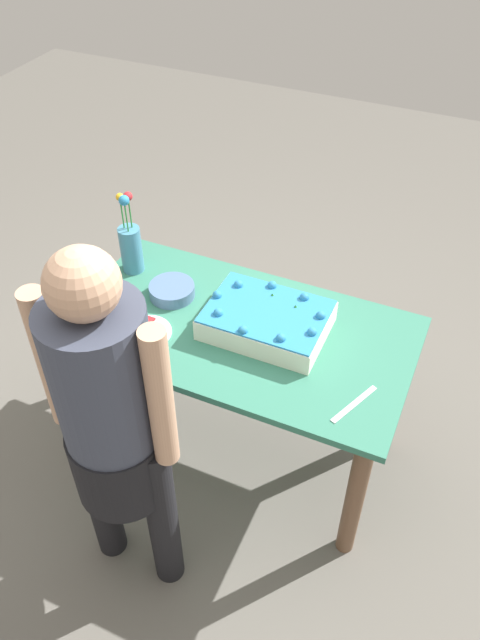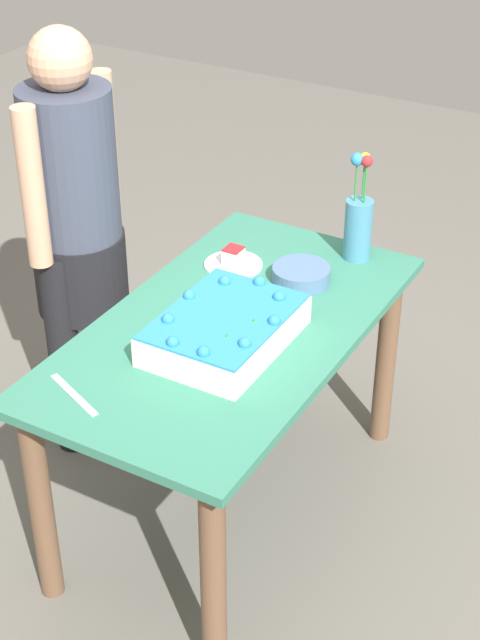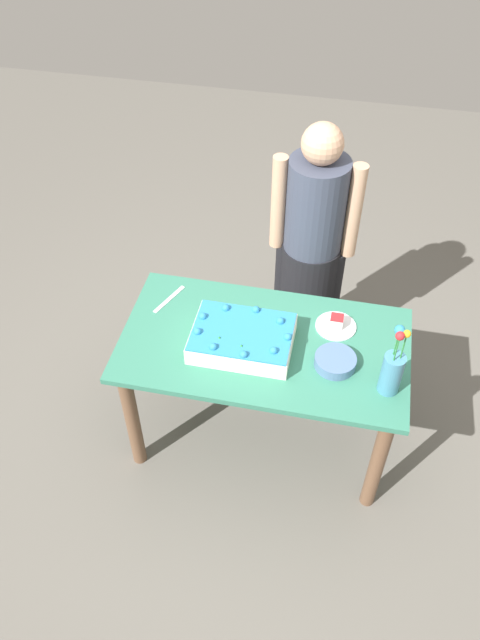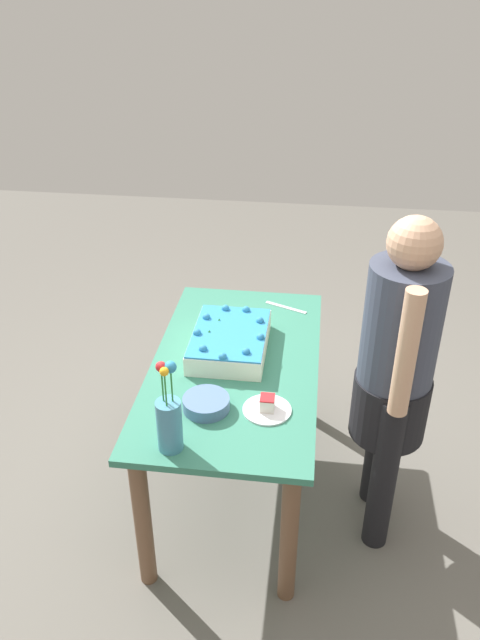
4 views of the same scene
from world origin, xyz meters
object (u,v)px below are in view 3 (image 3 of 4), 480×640
object	(u,v)px
sheet_cake	(242,338)
flower_vase	(392,370)
person_standing	(313,237)
fruit_bowl	(335,361)
serving_plate_with_slice	(336,324)
cake_knife	(169,299)

from	to	relation	value
sheet_cake	flower_vase	bearing A→B (deg)	-10.24
flower_vase	person_standing	bearing A→B (deg)	117.98
flower_vase	fruit_bowl	size ratio (longest dim) A/B	2.00
flower_vase	person_standing	xyz separation A→B (m)	(-0.44, 0.82, 0.00)
serving_plate_with_slice	fruit_bowl	xyz separation A→B (m)	(0.02, -0.24, 0.01)
cake_knife	fruit_bowl	xyz separation A→B (m)	(0.84, -0.26, 0.02)
fruit_bowl	person_standing	xyz separation A→B (m)	(-0.20, 0.73, 0.10)
fruit_bowl	person_standing	distance (m)	0.77
cake_knife	person_standing	xyz separation A→B (m)	(0.64, 0.47, 0.13)
person_standing	fruit_bowl	bearing A→B (deg)	15.29
serving_plate_with_slice	flower_vase	size ratio (longest dim) A/B	0.52
serving_plate_with_slice	cake_knife	bearing A→B (deg)	178.67
cake_knife	flower_vase	world-z (taller)	flower_vase
sheet_cake	cake_knife	bearing A→B (deg)	151.48
fruit_bowl	person_standing	bearing A→B (deg)	105.29
flower_vase	person_standing	world-z (taller)	person_standing
sheet_cake	flower_vase	size ratio (longest dim) A/B	1.23
fruit_bowl	person_standing	world-z (taller)	person_standing
sheet_cake	fruit_bowl	xyz separation A→B (m)	(0.43, -0.03, -0.02)
sheet_cake	cake_knife	xyz separation A→B (m)	(-0.42, 0.23, -0.05)
cake_knife	serving_plate_with_slice	bearing A→B (deg)	-68.32
sheet_cake	person_standing	xyz separation A→B (m)	(0.23, 0.70, 0.08)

